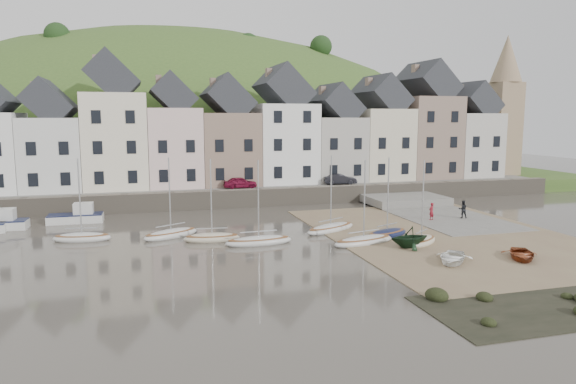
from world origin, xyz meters
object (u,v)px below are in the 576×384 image
object	(u,v)px
rowboat_green	(409,237)
person_dark	(463,209)
car_right	(340,179)
car_left	(240,183)
sailboat_0	(82,237)
person_red	(431,211)
rowboat_red	(522,254)
rowboat_white	(452,258)

from	to	relation	value
rowboat_green	person_dark	bearing A→B (deg)	126.48
person_dark	car_right	distance (m)	15.64
rowboat_green	car_right	distance (m)	22.77
car_left	car_right	size ratio (longest dim) A/B	0.97
sailboat_0	person_red	distance (m)	28.89
rowboat_green	rowboat_red	world-z (taller)	rowboat_green
car_left	car_right	xyz separation A→B (m)	(11.34, 0.00, -0.00)
rowboat_red	person_dark	world-z (taller)	person_dark
sailboat_0	rowboat_red	bearing A→B (deg)	-25.98
car_right	sailboat_0	bearing A→B (deg)	126.67
rowboat_green	rowboat_white	bearing A→B (deg)	5.80
rowboat_green	rowboat_red	size ratio (longest dim) A/B	0.91
rowboat_red	rowboat_white	bearing A→B (deg)	-155.00
sailboat_0	person_dark	size ratio (longest dim) A/B	3.94
rowboat_green	person_dark	size ratio (longest dim) A/B	1.77
sailboat_0	car_right	bearing A→B (deg)	27.81
rowboat_green	car_left	size ratio (longest dim) A/B	0.80
person_dark	car_right	bearing A→B (deg)	-49.31
rowboat_red	car_left	distance (m)	30.22
sailboat_0	person_dark	world-z (taller)	sailboat_0
rowboat_white	person_red	distance (m)	13.72
sailboat_0	car_left	world-z (taller)	sailboat_0
person_red	car_left	world-z (taller)	car_left
rowboat_red	person_dark	distance (m)	13.55
sailboat_0	person_dark	distance (m)	32.04
person_dark	car_left	size ratio (longest dim) A/B	0.45
person_red	car_left	xyz separation A→B (m)	(-14.27, 14.32, 1.32)
car_left	person_red	bearing A→B (deg)	-131.72
person_red	car_left	bearing A→B (deg)	-68.38
person_red	person_dark	world-z (taller)	person_dark
person_dark	car_right	xyz separation A→B (m)	(-6.08, 14.35, 1.28)
rowboat_white	car_right	xyz separation A→B (m)	(3.02, 26.68, 1.81)
rowboat_red	person_red	distance (m)	12.92
rowboat_green	person_red	xyz separation A→B (m)	(6.62, 8.11, 0.08)
car_right	car_left	bearing A→B (deg)	98.86
person_red	car_left	distance (m)	20.26
rowboat_white	person_red	bearing A→B (deg)	105.24
person_dark	car_right	size ratio (longest dim) A/B	0.44
rowboat_white	car_right	distance (m)	26.91
person_red	rowboat_white	bearing A→B (deg)	41.00
rowboat_green	person_dark	distance (m)	12.67
rowboat_green	person_red	world-z (taller)	person_red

